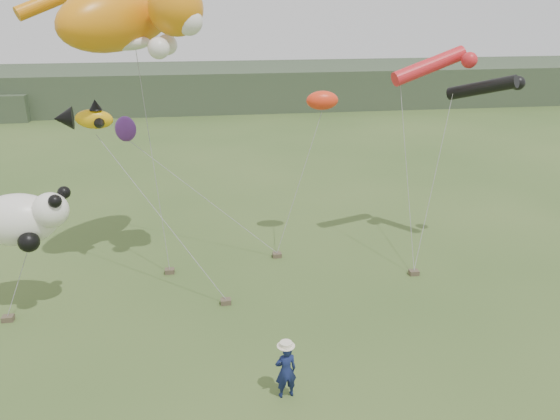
{
  "coord_description": "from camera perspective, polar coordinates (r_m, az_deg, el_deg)",
  "views": [
    {
      "loc": [
        -1.41,
        -14.78,
        10.81
      ],
      "look_at": [
        1.12,
        3.0,
        3.82
      ],
      "focal_mm": 35.0,
      "sensor_mm": 36.0,
      "label": 1
    }
  ],
  "objects": [
    {
      "name": "misc_kites",
      "position": [
        24.46,
        -4.91,
        10.04
      ],
      "size": [
        9.8,
        2.93,
        2.45
      ],
      "color": "red",
      "rests_on": "ground"
    },
    {
      "name": "headland",
      "position": [
        60.16,
        -9.86,
        12.47
      ],
      "size": [
        90.0,
        13.0,
        4.0
      ],
      "color": "#2D3D28",
      "rests_on": "ground"
    },
    {
      "name": "festival_attendant",
      "position": [
        16.24,
        0.61,
        -16.45
      ],
      "size": [
        0.7,
        0.52,
        1.75
      ],
      "primitive_type": "imported",
      "rotation": [
        0.0,
        0.0,
        3.3
      ],
      "color": "#131D4A",
      "rests_on": "ground"
    },
    {
      "name": "panda_kite",
      "position": [
        20.94,
        -25.27,
        -0.84
      ],
      "size": [
        3.24,
        2.1,
        2.01
      ],
      "color": "white",
      "rests_on": "ground"
    },
    {
      "name": "fish_kite",
      "position": [
        22.32,
        -19.9,
        9.02
      ],
      "size": [
        2.35,
        1.56,
        1.19
      ],
      "color": "gold",
      "rests_on": "ground"
    },
    {
      "name": "ground",
      "position": [
        18.37,
        -2.22,
        -14.8
      ],
      "size": [
        120.0,
        120.0,
        0.0
      ],
      "primitive_type": "plane",
      "color": "#385123",
      "rests_on": "ground"
    },
    {
      "name": "cat_kite",
      "position": [
        21.56,
        -15.4,
        18.93
      ],
      "size": [
        6.91,
        5.63,
        3.09
      ],
      "color": "orange",
      "rests_on": "ground"
    },
    {
      "name": "tube_kites",
      "position": [
        24.51,
        18.08,
        13.36
      ],
      "size": [
        5.46,
        2.66,
        2.31
      ],
      "color": "black",
      "rests_on": "ground"
    },
    {
      "name": "sandbag_anchors",
      "position": [
        22.35,
        -5.69,
        -7.48
      ],
      "size": [
        16.09,
        4.08,
        0.2
      ],
      "color": "brown",
      "rests_on": "ground"
    }
  ]
}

